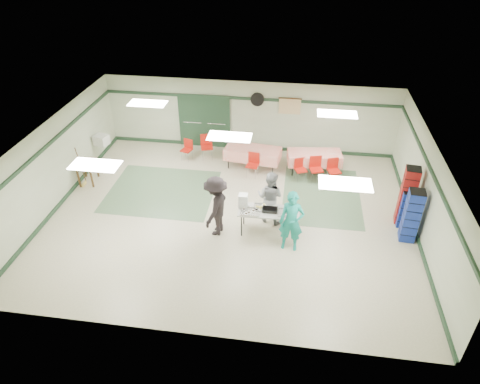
# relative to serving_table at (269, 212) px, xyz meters

# --- Properties ---
(floor) EXTENTS (11.00, 11.00, 0.00)m
(floor) POSITION_rel_serving_table_xyz_m (-1.21, 0.66, -0.71)
(floor) COLOR beige
(floor) RESTS_ON ground
(ceiling) EXTENTS (11.00, 11.00, 0.00)m
(ceiling) POSITION_rel_serving_table_xyz_m (-1.21, 0.66, 1.99)
(ceiling) COLOR white
(ceiling) RESTS_ON wall_back
(wall_back) EXTENTS (11.00, 0.00, 11.00)m
(wall_back) POSITION_rel_serving_table_xyz_m (-1.21, 5.16, 0.64)
(wall_back) COLOR beige
(wall_back) RESTS_ON floor
(wall_front) EXTENTS (11.00, 0.00, 11.00)m
(wall_front) POSITION_rel_serving_table_xyz_m (-1.21, -3.84, 0.64)
(wall_front) COLOR beige
(wall_front) RESTS_ON floor
(wall_left) EXTENTS (0.00, 9.00, 9.00)m
(wall_left) POSITION_rel_serving_table_xyz_m (-6.71, 0.66, 0.64)
(wall_left) COLOR beige
(wall_left) RESTS_ON floor
(wall_right) EXTENTS (0.00, 9.00, 9.00)m
(wall_right) POSITION_rel_serving_table_xyz_m (4.29, 0.66, 0.64)
(wall_right) COLOR beige
(wall_right) RESTS_ON floor
(trim_back) EXTENTS (11.00, 0.06, 0.10)m
(trim_back) POSITION_rel_serving_table_xyz_m (-1.21, 5.13, 1.34)
(trim_back) COLOR #1F3925
(trim_back) RESTS_ON wall_back
(baseboard_back) EXTENTS (11.00, 0.06, 0.12)m
(baseboard_back) POSITION_rel_serving_table_xyz_m (-1.21, 5.13, -0.65)
(baseboard_back) COLOR #1F3925
(baseboard_back) RESTS_ON floor
(trim_left) EXTENTS (0.06, 9.00, 0.10)m
(trim_left) POSITION_rel_serving_table_xyz_m (-6.68, 0.66, 1.34)
(trim_left) COLOR #1F3925
(trim_left) RESTS_ON wall_back
(baseboard_left) EXTENTS (0.06, 9.00, 0.12)m
(baseboard_left) POSITION_rel_serving_table_xyz_m (-6.68, 0.66, -0.65)
(baseboard_left) COLOR #1F3925
(baseboard_left) RESTS_ON floor
(trim_right) EXTENTS (0.06, 9.00, 0.10)m
(trim_right) POSITION_rel_serving_table_xyz_m (4.26, 0.66, 1.34)
(trim_right) COLOR #1F3925
(trim_right) RESTS_ON wall_back
(baseboard_right) EXTENTS (0.06, 9.00, 0.12)m
(baseboard_right) POSITION_rel_serving_table_xyz_m (4.26, 0.66, -0.65)
(baseboard_right) COLOR #1F3925
(baseboard_right) RESTS_ON floor
(green_patch_a) EXTENTS (3.50, 3.00, 0.01)m
(green_patch_a) POSITION_rel_serving_table_xyz_m (-3.71, 1.66, -0.71)
(green_patch_a) COLOR #5E7C5B
(green_patch_a) RESTS_ON floor
(green_patch_b) EXTENTS (2.50, 3.50, 0.01)m
(green_patch_b) POSITION_rel_serving_table_xyz_m (1.59, 2.16, -0.71)
(green_patch_b) COLOR #5E7C5B
(green_patch_b) RESTS_ON floor
(double_door_left) EXTENTS (0.90, 0.06, 2.10)m
(double_door_left) POSITION_rel_serving_table_xyz_m (-3.41, 5.10, 0.34)
(double_door_left) COLOR #989B98
(double_door_left) RESTS_ON floor
(double_door_right) EXTENTS (0.90, 0.06, 2.10)m
(double_door_right) POSITION_rel_serving_table_xyz_m (-2.46, 5.10, 0.34)
(double_door_right) COLOR #989B98
(double_door_right) RESTS_ON floor
(door_frame) EXTENTS (2.00, 0.03, 2.15)m
(door_frame) POSITION_rel_serving_table_xyz_m (-2.94, 5.08, 0.34)
(door_frame) COLOR #1F3925
(door_frame) RESTS_ON floor
(wall_fan) EXTENTS (0.50, 0.10, 0.50)m
(wall_fan) POSITION_rel_serving_table_xyz_m (-0.91, 5.10, 1.34)
(wall_fan) COLOR black
(wall_fan) RESTS_ON wall_back
(scroll_banner) EXTENTS (0.80, 0.02, 0.60)m
(scroll_banner) POSITION_rel_serving_table_xyz_m (0.29, 5.10, 1.14)
(scroll_banner) COLOR #DABD88
(scroll_banner) RESTS_ON wall_back
(serving_table) EXTENTS (1.74, 0.72, 0.76)m
(serving_table) POSITION_rel_serving_table_xyz_m (0.00, 0.00, 0.00)
(serving_table) COLOR beige
(serving_table) RESTS_ON floor
(sheet_tray_right) EXTENTS (0.53, 0.41, 0.02)m
(sheet_tray_right) POSITION_rel_serving_table_xyz_m (0.53, -0.05, 0.06)
(sheet_tray_right) COLOR silver
(sheet_tray_right) RESTS_ON serving_table
(sheet_tray_mid) EXTENTS (0.53, 0.41, 0.02)m
(sheet_tray_mid) POSITION_rel_serving_table_xyz_m (-0.18, 0.10, 0.06)
(sheet_tray_mid) COLOR silver
(sheet_tray_mid) RESTS_ON serving_table
(sheet_tray_left) EXTENTS (0.54, 0.41, 0.02)m
(sheet_tray_left) POSITION_rel_serving_table_xyz_m (-0.52, -0.15, 0.06)
(sheet_tray_left) COLOR silver
(sheet_tray_left) RESTS_ON serving_table
(baking_pan) EXTENTS (0.44, 0.28, 0.08)m
(baking_pan) POSITION_rel_serving_table_xyz_m (0.03, 0.00, 0.09)
(baking_pan) COLOR black
(baking_pan) RESTS_ON serving_table
(foam_box_stack) EXTENTS (0.26, 0.24, 0.41)m
(foam_box_stack) POSITION_rel_serving_table_xyz_m (-0.75, 0.11, 0.25)
(foam_box_stack) COLOR white
(foam_box_stack) RESTS_ON serving_table
(volunteer_teal) EXTENTS (0.69, 0.47, 1.81)m
(volunteer_teal) POSITION_rel_serving_table_xyz_m (0.65, -0.61, 0.19)
(volunteer_teal) COLOR #138679
(volunteer_teal) RESTS_ON floor
(volunteer_grey) EXTENTS (0.96, 0.85, 1.67)m
(volunteer_grey) POSITION_rel_serving_table_xyz_m (-0.02, 0.58, 0.12)
(volunteer_grey) COLOR gray
(volunteer_grey) RESTS_ON floor
(volunteer_dark) EXTENTS (0.89, 1.30, 1.85)m
(volunteer_dark) POSITION_rel_serving_table_xyz_m (-1.48, -0.22, 0.21)
(volunteer_dark) COLOR black
(volunteer_dark) RESTS_ON floor
(dining_table_a) EXTENTS (1.95, 1.04, 0.77)m
(dining_table_a) POSITION_rel_serving_table_xyz_m (1.31, 3.68, -0.14)
(dining_table_a) COLOR red
(dining_table_a) RESTS_ON floor
(dining_table_b) EXTENTS (2.07, 1.13, 0.77)m
(dining_table_b) POSITION_rel_serving_table_xyz_m (-0.89, 3.68, -0.14)
(dining_table_b) COLOR red
(dining_table_b) RESTS_ON floor
(chair_a) EXTENTS (0.51, 0.51, 0.89)m
(chair_a) POSITION_rel_serving_table_xyz_m (1.36, 3.11, -0.17)
(chair_a) COLOR #B21E0E
(chair_a) RESTS_ON floor
(chair_b) EXTENTS (0.48, 0.48, 0.79)m
(chair_b) POSITION_rel_serving_table_xyz_m (0.82, 3.10, -0.23)
(chair_b) COLOR #B21E0E
(chair_b) RESTS_ON floor
(chair_c) EXTENTS (0.52, 0.52, 0.87)m
(chair_c) POSITION_rel_serving_table_xyz_m (1.95, 3.10, -0.18)
(chair_c) COLOR #B21E0E
(chair_c) RESTS_ON floor
(chair_d) EXTENTS (0.46, 0.46, 0.86)m
(chair_d) POSITION_rel_serving_table_xyz_m (-0.81, 3.11, -0.18)
(chair_d) COLOR #B21E0E
(chair_d) RESTS_ON floor
(chair_loose_a) EXTENTS (0.53, 0.53, 0.93)m
(chair_loose_a) POSITION_rel_serving_table_xyz_m (-2.68, 4.16, -0.14)
(chair_loose_a) COLOR #B21E0E
(chair_loose_a) RESTS_ON floor
(chair_loose_b) EXTENTS (0.46, 0.46, 0.79)m
(chair_loose_b) POSITION_rel_serving_table_xyz_m (-3.38, 3.95, -0.23)
(chair_loose_b) COLOR #B21E0E
(chair_loose_b) RESTS_ON floor
(crate_stack_blue_a) EXTENTS (0.45, 0.45, 1.63)m
(crate_stack_blue_a) POSITION_rel_serving_table_xyz_m (3.94, 0.25, 0.10)
(crate_stack_blue_a) COLOR navy
(crate_stack_blue_a) RESTS_ON floor
(crate_stack_red) EXTENTS (0.46, 0.46, 1.86)m
(crate_stack_red) POSITION_rel_serving_table_xyz_m (3.94, 1.07, 0.22)
(crate_stack_red) COLOR #A71F10
(crate_stack_red) RESTS_ON floor
(crate_stack_blue_b) EXTENTS (0.39, 0.39, 1.21)m
(crate_stack_blue_b) POSITION_rel_serving_table_xyz_m (3.94, 0.89, -0.11)
(crate_stack_blue_b) COLOR navy
(crate_stack_blue_b) RESTS_ON floor
(printer_table) EXTENTS (0.67, 0.91, 0.74)m
(printer_table) POSITION_rel_serving_table_xyz_m (-6.36, 1.88, -0.08)
(printer_table) COLOR brown
(printer_table) RESTS_ON floor
(office_printer) EXTENTS (0.55, 0.51, 0.37)m
(office_printer) POSITION_rel_serving_table_xyz_m (-6.36, 3.25, 0.22)
(office_printer) COLOR silver
(office_printer) RESTS_ON printer_table
(broom) EXTENTS (0.06, 0.23, 1.44)m
(broom) POSITION_rel_serving_table_xyz_m (-6.44, 1.68, 0.04)
(broom) COLOR brown
(broom) RESTS_ON floor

